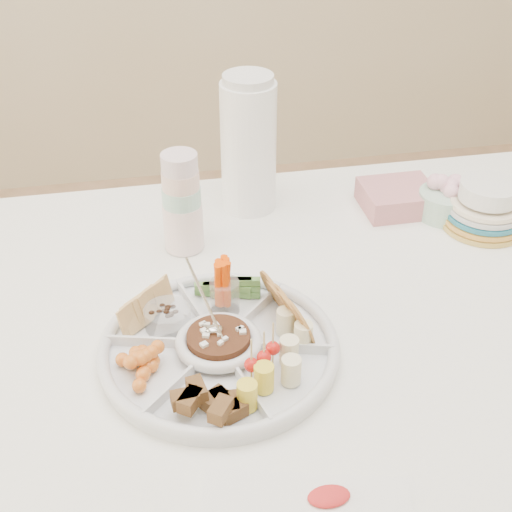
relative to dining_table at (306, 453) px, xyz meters
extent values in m
cube|color=white|center=(0.00, 0.00, 0.00)|extent=(1.52, 1.02, 0.76)
cylinder|color=silver|center=(-0.18, -0.09, 0.40)|extent=(0.46, 0.46, 0.04)
cylinder|color=#482913|center=(-0.18, -0.09, 0.41)|extent=(0.12, 0.12, 0.04)
cylinder|color=#A1BE9B|center=(-0.20, 0.24, 0.49)|extent=(0.09, 0.09, 0.21)
cylinder|color=white|center=(-0.05, 0.38, 0.53)|extent=(0.13, 0.13, 0.30)
cylinder|color=#A1C3B4|center=(0.35, 0.25, 0.42)|extent=(0.13, 0.13, 0.08)
cube|color=#C57A7E|center=(0.26, 0.30, 0.40)|extent=(0.15, 0.13, 0.05)
cylinder|color=#F4C256|center=(0.41, 0.20, 0.43)|extent=(0.22, 0.22, 0.11)
cube|color=white|center=(-0.11, -0.39, 0.38)|extent=(0.29, 0.15, 0.01)
camera|label=1|loc=(-0.29, -0.94, 1.16)|focal=50.00mm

